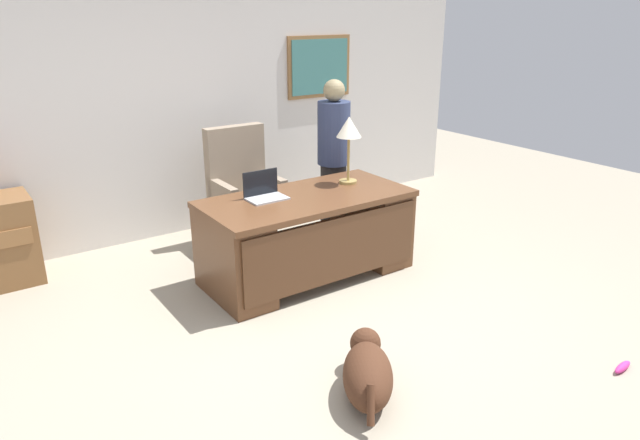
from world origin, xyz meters
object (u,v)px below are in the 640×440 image
Objects in this scene: desk at (309,234)px; armchair at (244,194)px; person_standing at (334,158)px; laptop at (264,192)px; desk_lamp at (349,131)px; dog_toy_bone at (623,367)px; dog_lying at (367,372)px.

desk is 1.02m from armchair.
armchair is at bearing 159.01° from person_standing.
laptop is (-0.32, 0.18, 0.39)m from desk.
armchair is 1.27m from desk_lamp.
dog_toy_bone is at bearing -69.30° from desk.
laptop is 0.54× the size of desk_lamp.
dog_lying is at bearing -121.59° from person_standing.
armchair reaches higher than laptop.
armchair is at bearing 106.17° from dog_toy_bone.
person_standing is 2.64× the size of desk_lamp.
dog_toy_bone is (0.36, -2.47, -1.18)m from desk_lamp.
desk_lamp is (0.84, -0.04, 0.41)m from laptop.
person_standing is at bearing 25.06° from laptop.
desk is at bearing -85.09° from armchair.
laptop is 1.72× the size of dog_toy_bone.
person_standing is (0.84, -0.32, 0.30)m from armchair.
armchair is 1.73× the size of dog_lying.
desk_lamp reaches higher than dog_toy_bone.
desk is 1.10m from person_standing.
armchair is 6.18× the size of dog_toy_bone.
laptop is (-1.08, -0.50, -0.02)m from person_standing.
desk_lamp reaches higher than armchair.
laptop is at bearing 151.06° from desk.
dog_toy_bone is at bearing -64.37° from laptop.
armchair is at bearing 94.91° from desk.
desk_lamp reaches higher than laptop.
desk_lamp is (1.15, 1.71, 1.05)m from dog_lying.
laptop reaches higher than dog_lying.
dog_lying is 2.08× the size of laptop.
person_standing is 8.48× the size of dog_toy_bone.
dog_toy_bone is at bearing -87.59° from person_standing.
dog_lying is 1.70m from dog_toy_bone.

